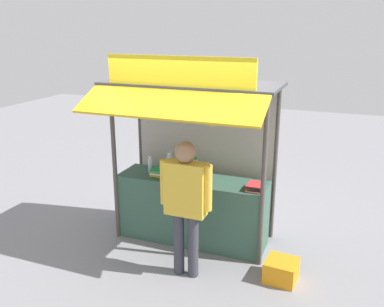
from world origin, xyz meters
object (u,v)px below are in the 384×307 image
object	(u,v)px
magazine_stack_mid_right	(160,172)
vendor_person	(186,198)
water_bottle_front_right	(179,168)
water_bottle_right	(195,166)
water_bottle_mid_left	(170,163)
water_bottle_center	(150,164)
magazine_stack_back_left	(256,187)
banana_bunch_inner_right	(237,121)
banana_bunch_leftmost	(176,112)
plastic_crate	(281,270)
banana_bunch_inner_left	(213,119)

from	to	relation	value
magazine_stack_mid_right	vendor_person	distance (m)	1.02
water_bottle_front_right	water_bottle_right	xyz separation A→B (m)	(0.19, 0.12, 0.00)
water_bottle_mid_left	vendor_person	distance (m)	1.13
water_bottle_mid_left	water_bottle_center	distance (m)	0.27
water_bottle_mid_left	magazine_stack_back_left	size ratio (longest dim) A/B	1.08
magazine_stack_mid_right	banana_bunch_inner_right	bearing A→B (deg)	-15.82
magazine_stack_back_left	vendor_person	bearing A→B (deg)	-132.11
water_bottle_right	banana_bunch_leftmost	bearing A→B (deg)	-94.26
water_bottle_center	plastic_crate	bearing A→B (deg)	-15.88
water_bottle_right	vendor_person	size ratio (longest dim) A/B	0.15
water_bottle_mid_left	water_bottle_center	size ratio (longest dim) A/B	1.24
water_bottle_center	plastic_crate	world-z (taller)	water_bottle_center
banana_bunch_inner_left	banana_bunch_leftmost	bearing A→B (deg)	179.98
water_bottle_mid_left	magazine_stack_back_left	bearing A→B (deg)	-10.25
banana_bunch_inner_left	magazine_stack_back_left	bearing A→B (deg)	30.24
water_bottle_front_right	water_bottle_right	world-z (taller)	water_bottle_right
water_bottle_right	plastic_crate	xyz separation A→B (m)	(1.34, -0.69, -0.90)
vendor_person	plastic_crate	xyz separation A→B (m)	(1.09, 0.29, -0.87)
water_bottle_mid_left	water_bottle_right	xyz separation A→B (m)	(0.37, 0.04, -0.02)
magazine_stack_back_left	plastic_crate	world-z (taller)	magazine_stack_back_left
magazine_stack_mid_right	vendor_person	bearing A→B (deg)	-48.10
water_bottle_mid_left	banana_bunch_leftmost	world-z (taller)	banana_bunch_leftmost
banana_bunch_leftmost	vendor_person	distance (m)	1.03
magazine_stack_back_left	banana_bunch_inner_left	xyz separation A→B (m)	(-0.48, -0.28, 0.88)
water_bottle_right	magazine_stack_back_left	size ratio (longest dim) A/B	0.93
banana_bunch_inner_right	banana_bunch_leftmost	distance (m)	0.76
vendor_person	water_bottle_right	bearing A→B (deg)	105.10
water_bottle_center	banana_bunch_inner_left	xyz separation A→B (m)	(1.04, -0.42, 0.81)
water_bottle_mid_left	banana_bunch_inner_left	distance (m)	1.23
water_bottle_mid_left	water_bottle_front_right	world-z (taller)	water_bottle_mid_left
vendor_person	magazine_stack_mid_right	bearing A→B (deg)	132.46
banana_bunch_leftmost	banana_bunch_inner_left	world-z (taller)	same
water_bottle_center	magazine_stack_mid_right	world-z (taller)	water_bottle_center
plastic_crate	water_bottle_mid_left	bearing A→B (deg)	159.07
banana_bunch_inner_left	plastic_crate	bearing A→B (deg)	-8.84
water_bottle_front_right	water_bottle_center	world-z (taller)	water_bottle_front_right
banana_bunch_inner_left	vendor_person	size ratio (longest dim) A/B	0.19
water_bottle_mid_left	water_bottle_center	xyz separation A→B (m)	(-0.25, -0.10, -0.03)
magazine_stack_mid_right	plastic_crate	xyz separation A→B (m)	(1.77, -0.47, -0.84)
water_bottle_center	vendor_person	size ratio (longest dim) A/B	0.14
banana_bunch_inner_right	vendor_person	bearing A→B (deg)	-136.58
water_bottle_center	banana_bunch_leftmost	distance (m)	1.12
magazine_stack_mid_right	vendor_person	xyz separation A→B (m)	(0.68, -0.76, 0.04)
water_bottle_front_right	plastic_crate	distance (m)	1.87
magazine_stack_mid_right	water_bottle_front_right	bearing A→B (deg)	24.14
magazine_stack_back_left	vendor_person	distance (m)	0.97
banana_bunch_inner_right	banana_bunch_inner_left	xyz separation A→B (m)	(-0.30, -0.00, -0.01)
water_bottle_right	banana_bunch_inner_right	distance (m)	1.21
magazine_stack_mid_right	plastic_crate	world-z (taller)	magazine_stack_mid_right
water_bottle_center	water_bottle_mid_left	bearing A→B (deg)	20.60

